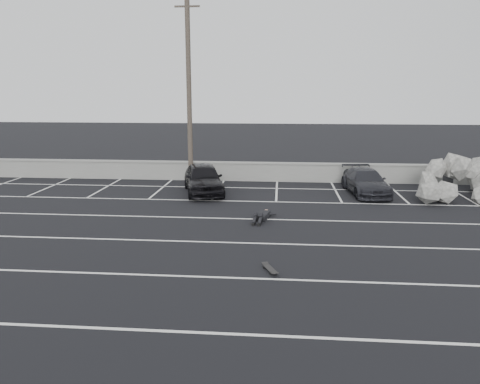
# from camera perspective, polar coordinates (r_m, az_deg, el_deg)

# --- Properties ---
(ground) EXTENTS (120.00, 120.00, 0.00)m
(ground) POSITION_cam_1_polar(r_m,az_deg,el_deg) (13.00, -0.50, -10.44)
(ground) COLOR black
(ground) RESTS_ON ground
(seawall) EXTENTS (50.00, 0.45, 1.06)m
(seawall) POSITION_cam_1_polar(r_m,az_deg,el_deg) (26.34, 2.39, 2.54)
(seawall) COLOR gray
(seawall) RESTS_ON ground
(stall_lines) EXTENTS (36.00, 20.05, 0.01)m
(stall_lines) POSITION_cam_1_polar(r_m,az_deg,el_deg) (17.14, 0.62, -4.72)
(stall_lines) COLOR silver
(stall_lines) RESTS_ON ground
(car_left) EXTENTS (2.81, 4.65, 1.48)m
(car_left) POSITION_cam_1_polar(r_m,az_deg,el_deg) (23.25, -4.49, 1.67)
(car_left) COLOR black
(car_left) RESTS_ON ground
(car_right) EXTENTS (2.15, 4.35, 1.22)m
(car_right) POSITION_cam_1_polar(r_m,az_deg,el_deg) (23.86, 15.06, 1.23)
(car_right) COLOR black
(car_right) RESTS_ON ground
(utility_pole) EXTENTS (1.32, 0.26, 9.88)m
(utility_pole) POSITION_cam_1_polar(r_m,az_deg,el_deg) (25.60, -6.24, 12.21)
(utility_pole) COLOR #4C4238
(utility_pole) RESTS_ON ground
(trash_bin) EXTENTS (0.59, 0.59, 0.88)m
(trash_bin) POSITION_cam_1_polar(r_m,az_deg,el_deg) (26.82, 24.02, 1.42)
(trash_bin) COLOR #232325
(trash_bin) RESTS_ON ground
(person) EXTENTS (1.85, 2.68, 0.46)m
(person) POSITION_cam_1_polar(r_m,az_deg,el_deg) (18.77, 2.87, -2.50)
(person) COLOR black
(person) RESTS_ON ground
(skateboard) EXTENTS (0.46, 0.76, 0.09)m
(skateboard) POSITION_cam_1_polar(r_m,az_deg,el_deg) (13.45, 3.68, -9.34)
(skateboard) COLOR black
(skateboard) RESTS_ON ground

